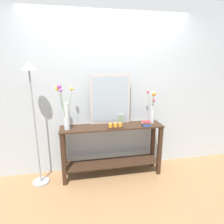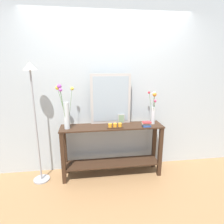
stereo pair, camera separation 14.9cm
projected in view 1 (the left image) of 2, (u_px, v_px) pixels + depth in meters
The scene contains 10 objects.
ground_plane at pixel (112, 174), 3.06m from camera, with size 7.00×6.00×0.02m, color #997047.
wall_back at pixel (108, 89), 3.00m from camera, with size 6.40×0.08×2.70m, color #B2BCC1.
console_table at pixel (112, 146), 2.93m from camera, with size 1.55×0.35×0.82m.
mirror_leaning at pixel (110, 99), 2.89m from camera, with size 0.62×0.03×0.77m.
tall_vase_left at pixel (65, 110), 2.63m from camera, with size 0.25×0.26×0.65m.
vase_right at pixel (152, 108), 2.93m from camera, with size 0.13×0.23×0.51m.
candle_tray at pixel (115, 126), 2.77m from camera, with size 0.24×0.09×0.07m.
picture_frame_small at pixel (121, 119), 2.97m from camera, with size 0.11×0.01×0.15m.
book_stack at pixel (146, 124), 2.84m from camera, with size 0.14×0.09×0.08m.
floor_lamp at pixel (33, 106), 2.54m from camera, with size 0.24×0.24×1.76m.
Camera 1 is at (-0.52, -2.66, 1.74)m, focal length 30.14 mm.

